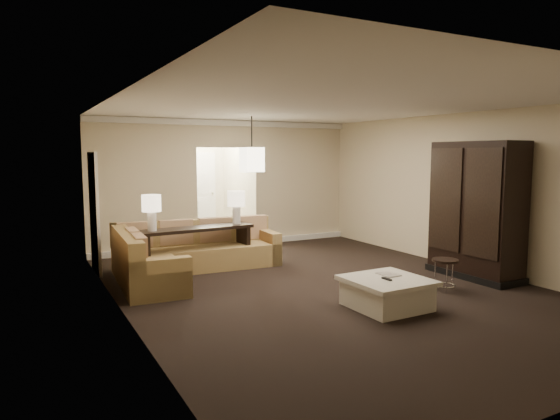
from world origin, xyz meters
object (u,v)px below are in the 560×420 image
person (186,199)px  drink_table (445,268)px  sectional_sofa (184,254)px  console_table (197,245)px  coffee_table (387,293)px  armoire (476,213)px

person → drink_table: bearing=122.0°
sectional_sofa → console_table: bearing=23.0°
coffee_table → console_table: 3.58m
console_table → drink_table: (2.91, -2.95, -0.12)m
armoire → console_table: bearing=147.3°
sectional_sofa → person: size_ratio=1.62×
coffee_table → console_table: size_ratio=0.50×
coffee_table → person: size_ratio=0.55×
armoire → drink_table: armoire is taller
drink_table → person: (-1.96, 6.55, 0.60)m
console_table → armoire: 4.78m
person → coffee_table: bearing=110.6°
console_table → armoire: (3.99, -2.56, 0.62)m
coffee_table → drink_table: bearing=10.5°
console_table → drink_table: 4.15m
armoire → drink_table: 1.37m
drink_table → person: person is taller
sectional_sofa → console_table: sectional_sofa is taller
armoire → person: 6.87m
console_table → person: size_ratio=1.10×
drink_table → coffee_table: bearing=-169.5°
armoire → drink_table: bearing=-160.1°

